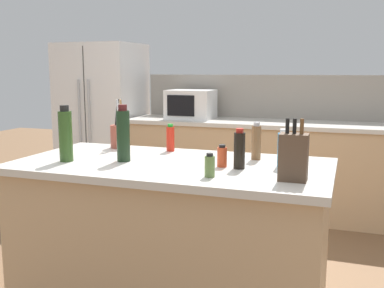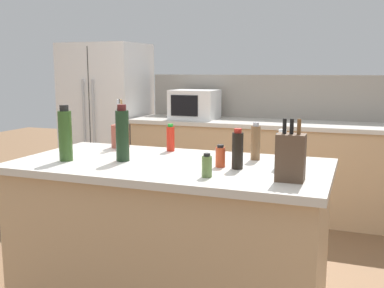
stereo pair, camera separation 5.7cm
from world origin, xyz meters
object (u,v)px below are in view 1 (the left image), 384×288
(knife_block, at_px, (293,157))
(soy_sauce_bottle, at_px, (239,150))
(olive_oil_bottle, at_px, (66,135))
(hot_sauce_bottle, at_px, (170,138))
(microwave, at_px, (191,104))
(wine_bottle, at_px, (123,135))
(spice_jar_oregano, at_px, (210,166))
(pepper_grinder, at_px, (256,142))
(dish_soap_bottle, at_px, (283,149))
(spice_jar_paprika, at_px, (222,156))
(refrigerator, at_px, (103,121))

(knife_block, xyz_separation_m, soy_sauce_bottle, (-0.30, 0.17, -0.01))
(olive_oil_bottle, height_order, hot_sauce_bottle, olive_oil_bottle)
(microwave, bearing_deg, wine_bottle, -80.01)
(spice_jar_oregano, distance_m, soy_sauce_bottle, 0.25)
(pepper_grinder, bearing_deg, dish_soap_bottle, -40.42)
(knife_block, bearing_deg, microwave, 119.09)
(pepper_grinder, bearing_deg, spice_jar_oregano, -103.99)
(dish_soap_bottle, bearing_deg, soy_sauce_bottle, -150.04)
(pepper_grinder, bearing_deg, knife_block, -59.15)
(wine_bottle, bearing_deg, spice_jar_oregano, -19.58)
(pepper_grinder, bearing_deg, wine_bottle, -156.88)
(wine_bottle, distance_m, spice_jar_paprika, 0.57)
(refrigerator, bearing_deg, soy_sauce_bottle, -46.57)
(knife_block, relative_size, spice_jar_paprika, 2.43)
(spice_jar_oregano, height_order, olive_oil_bottle, olive_oil_bottle)
(wine_bottle, distance_m, spice_jar_oregano, 0.61)
(wine_bottle, height_order, hot_sauce_bottle, wine_bottle)
(refrigerator, height_order, wine_bottle, refrigerator)
(wine_bottle, bearing_deg, soy_sauce_bottle, 2.29)
(wine_bottle, xyz_separation_m, olive_oil_bottle, (-0.30, -0.11, -0.00))
(dish_soap_bottle, bearing_deg, hot_sauce_bottle, 162.30)
(spice_jar_paprika, height_order, pepper_grinder, pepper_grinder)
(spice_jar_paprika, relative_size, soy_sauce_bottle, 0.56)
(knife_block, relative_size, dish_soap_bottle, 1.43)
(microwave, distance_m, spice_jar_paprika, 2.41)
(dish_soap_bottle, distance_m, pepper_grinder, 0.23)
(spice_jar_oregano, relative_size, dish_soap_bottle, 0.58)
(dish_soap_bottle, bearing_deg, olive_oil_bottle, -167.78)
(wine_bottle, height_order, spice_jar_paprika, wine_bottle)
(olive_oil_bottle, height_order, pepper_grinder, olive_oil_bottle)
(soy_sauce_bottle, bearing_deg, spice_jar_oregano, -111.49)
(microwave, relative_size, dish_soap_bottle, 2.34)
(microwave, xyz_separation_m, dish_soap_bottle, (1.27, -2.10, -0.06))
(soy_sauce_bottle, bearing_deg, microwave, 115.41)
(spice_jar_paprika, bearing_deg, knife_block, -24.69)
(knife_block, distance_m, hot_sauce_bottle, 0.98)
(refrigerator, relative_size, hot_sauce_bottle, 10.05)
(spice_jar_oregano, relative_size, soy_sauce_bottle, 0.55)
(knife_block, relative_size, olive_oil_bottle, 0.92)
(spice_jar_oregano, bearing_deg, spice_jar_paprika, 91.50)
(knife_block, distance_m, spice_jar_paprika, 0.44)
(wine_bottle, height_order, soy_sauce_bottle, wine_bottle)
(spice_jar_oregano, bearing_deg, dish_soap_bottle, 49.42)
(pepper_grinder, distance_m, hot_sauce_bottle, 0.57)
(soy_sauce_bottle, bearing_deg, refrigerator, 133.43)
(wine_bottle, height_order, pepper_grinder, wine_bottle)
(refrigerator, distance_m, soy_sauce_bottle, 3.14)
(knife_block, bearing_deg, spice_jar_paprika, 154.92)
(pepper_grinder, bearing_deg, hot_sauce_bottle, 171.24)
(spice_jar_oregano, height_order, soy_sauce_bottle, soy_sauce_bottle)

